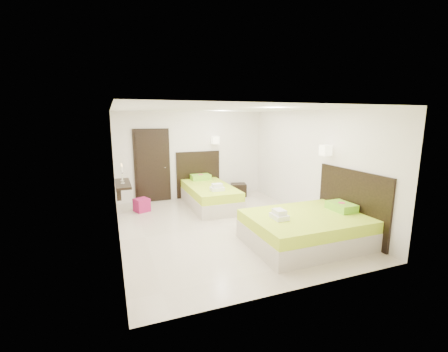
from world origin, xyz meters
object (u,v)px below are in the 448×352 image
object	(u,v)px
bed_single	(209,194)
ottoman	(142,205)
bed_double	(309,227)
nightstand	(239,190)

from	to	relation	value
bed_single	ottoman	bearing A→B (deg)	176.61
bed_single	bed_double	bearing A→B (deg)	-71.87
nightstand	bed_double	bearing A→B (deg)	-79.21
bed_double	ottoman	bearing A→B (deg)	131.21
bed_single	ottoman	size ratio (longest dim) A/B	6.62
ottoman	bed_double	bearing A→B (deg)	-48.79
bed_single	nightstand	world-z (taller)	bed_single
bed_single	bed_double	distance (m)	3.30
bed_double	ottoman	size ratio (longest dim) A/B	6.51
bed_double	bed_single	bearing A→B (deg)	108.13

